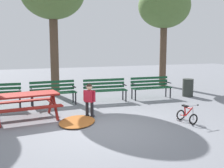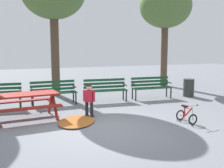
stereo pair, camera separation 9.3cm
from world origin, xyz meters
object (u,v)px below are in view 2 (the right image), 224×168
(park_bench_far_right, at_px, (151,86))
(child_standing, at_px, (89,98))
(picnic_table, at_px, (26,100))
(park_bench_left, at_px, (54,91))
(park_bench_right, at_px, (105,88))
(kids_bicycle, at_px, (186,115))
(trash_bin, at_px, (189,88))

(park_bench_far_right, bearing_deg, child_standing, -146.72)
(picnic_table, bearing_deg, child_standing, -10.78)
(park_bench_left, height_order, park_bench_right, same)
(park_bench_left, relative_size, child_standing, 1.59)
(kids_bicycle, bearing_deg, child_standing, 149.97)
(picnic_table, relative_size, park_bench_left, 1.21)
(park_bench_left, distance_m, child_standing, 2.25)
(picnic_table, height_order, park_bench_right, park_bench_right)
(picnic_table, distance_m, park_bench_left, 2.04)
(kids_bicycle, bearing_deg, park_bench_left, 132.35)
(park_bench_right, relative_size, trash_bin, 2.24)
(picnic_table, bearing_deg, trash_bin, 13.37)
(park_bench_right, relative_size, child_standing, 1.59)
(picnic_table, distance_m, child_standing, 1.82)
(child_standing, bearing_deg, trash_bin, 21.82)
(park_bench_right, distance_m, park_bench_far_right, 1.90)
(park_bench_right, xyz_separation_m, kids_bicycle, (1.29, -3.42, -0.31))
(park_bench_right, relative_size, park_bench_far_right, 1.01)
(park_bench_left, xyz_separation_m, trash_bin, (5.48, -0.23, -0.15))
(park_bench_right, bearing_deg, park_bench_left, 177.22)
(picnic_table, height_order, kids_bicycle, picnic_table)
(trash_bin, bearing_deg, park_bench_left, 177.62)
(park_bench_far_right, relative_size, child_standing, 1.58)
(park_bench_far_right, distance_m, kids_bicycle, 3.46)
(park_bench_left, relative_size, park_bench_right, 1.00)
(kids_bicycle, xyz_separation_m, trash_bin, (2.27, 3.28, 0.16))
(park_bench_left, distance_m, park_bench_far_right, 3.81)
(trash_bin, bearing_deg, picnic_table, -166.63)
(park_bench_far_right, xyz_separation_m, trash_bin, (1.67, -0.11, -0.15))
(trash_bin, bearing_deg, kids_bicycle, -124.68)
(park_bench_right, bearing_deg, picnic_table, -150.15)
(picnic_table, xyz_separation_m, park_bench_left, (1.01, 1.77, -0.08))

